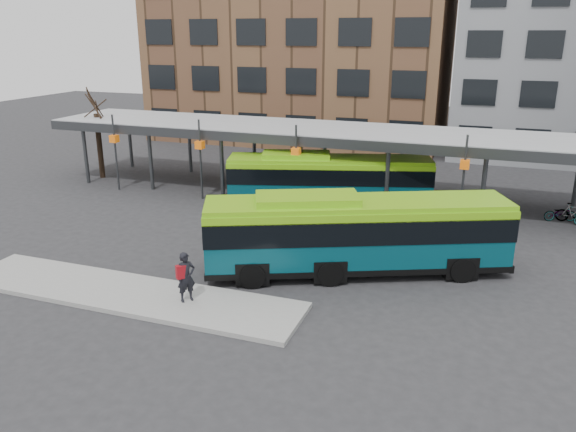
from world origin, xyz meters
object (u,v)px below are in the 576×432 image
(bus_front, at_px, (355,232))
(pedestrian, at_px, (186,277))
(tree, at_px, (99,143))
(bus_rear, at_px, (328,179))

(bus_front, bearing_deg, pedestrian, -159.23)
(tree, bearing_deg, pedestrian, -44.67)
(tree, relative_size, bus_front, 0.45)
(tree, distance_m, bus_rear, 16.68)
(tree, relative_size, bus_rear, 0.48)
(bus_front, bearing_deg, bus_rear, 89.02)
(pedestrian, bearing_deg, bus_front, -5.93)
(bus_rear, relative_size, pedestrian, 6.18)
(tree, distance_m, pedestrian, 21.25)
(tree, xyz_separation_m, bus_front, (20.21, -9.88, -0.65))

